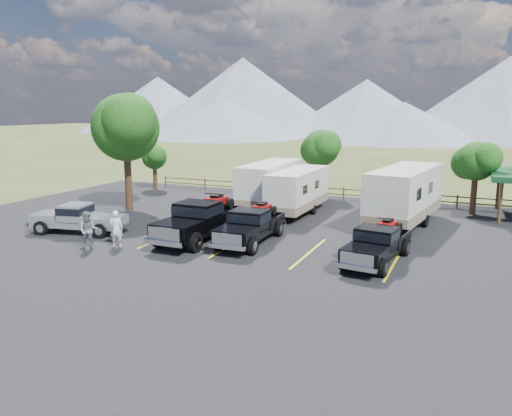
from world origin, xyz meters
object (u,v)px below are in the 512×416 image
at_px(trailer_right, 405,196).
at_px(person_b, 88,230).
at_px(rig_right, 378,243).
at_px(trailer_left, 270,185).
at_px(pickup_silver, 78,218).
at_px(person_a, 116,229).
at_px(rig_left, 200,219).
at_px(tree_big_nw, 125,128).
at_px(rig_center, 251,225).
at_px(trailer_center, 298,191).

bearing_deg(trailer_right, person_b, -131.96).
bearing_deg(rig_right, trailer_left, 140.68).
bearing_deg(pickup_silver, trailer_right, 106.21).
xyz_separation_m(trailer_left, trailer_right, (9.23, -1.72, 0.15)).
bearing_deg(rig_right, person_a, -160.53).
bearing_deg(rig_left, rig_right, -1.77).
bearing_deg(person_a, person_b, 16.89).
height_order(tree_big_nw, rig_right, tree_big_nw).
xyz_separation_m(trailer_left, pickup_silver, (-7.03, -10.87, -0.80)).
bearing_deg(pickup_silver, rig_right, 81.61).
distance_m(rig_center, trailer_left, 9.19).
height_order(rig_left, trailer_right, trailer_right).
bearing_deg(person_a, trailer_left, -129.20).
xyz_separation_m(trailer_right, pickup_silver, (-16.26, -9.15, -0.95)).
bearing_deg(tree_big_nw, trailer_center, 16.63).
distance_m(trailer_right, pickup_silver, 18.68).
height_order(trailer_left, pickup_silver, trailer_left).
distance_m(rig_left, rig_right, 9.35).
bearing_deg(trailer_right, trailer_left, 177.07).
xyz_separation_m(tree_big_nw, pickup_silver, (1.61, -6.49, -4.71)).
bearing_deg(rig_center, person_b, -149.23).
xyz_separation_m(trailer_center, person_b, (-6.62, -12.09, -0.57)).
distance_m(tree_big_nw, trailer_left, 10.45).
xyz_separation_m(pickup_silver, person_b, (2.81, -2.30, 0.10)).
bearing_deg(trailer_left, person_a, -106.76).
xyz_separation_m(rig_center, trailer_right, (6.67, 7.08, 0.85)).
height_order(trailer_center, person_a, trailer_center).
distance_m(tree_big_nw, pickup_silver, 8.18).
distance_m(pickup_silver, person_b, 3.64).
bearing_deg(trailer_right, rig_center, -125.67).
relative_size(tree_big_nw, rig_left, 1.16).
distance_m(rig_center, trailer_center, 7.74).
relative_size(trailer_center, trailer_right, 0.84).
relative_size(rig_right, trailer_center, 0.68).
xyz_separation_m(rig_right, trailer_left, (-9.15, 9.52, 0.76)).
relative_size(rig_center, trailer_left, 0.65).
xyz_separation_m(rig_center, pickup_silver, (-9.59, -2.07, -0.10)).
height_order(tree_big_nw, trailer_right, tree_big_nw).
relative_size(rig_left, rig_center, 1.14).
xyz_separation_m(rig_left, trailer_left, (0.19, 9.20, 0.56)).
xyz_separation_m(rig_right, trailer_right, (0.08, 7.80, 0.91)).
bearing_deg(person_b, person_a, 14.10).
bearing_deg(trailer_center, trailer_right, -4.76).
height_order(tree_big_nw, rig_left, tree_big_nw).
bearing_deg(rig_left, trailer_center, 72.47).
relative_size(trailer_left, trailer_right, 0.91).
bearing_deg(tree_big_nw, rig_center, -21.52).
bearing_deg(person_b, pickup_silver, 113.40).
relative_size(rig_left, trailer_center, 0.81).
xyz_separation_m(trailer_left, person_a, (-3.22, -12.29, -0.71)).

